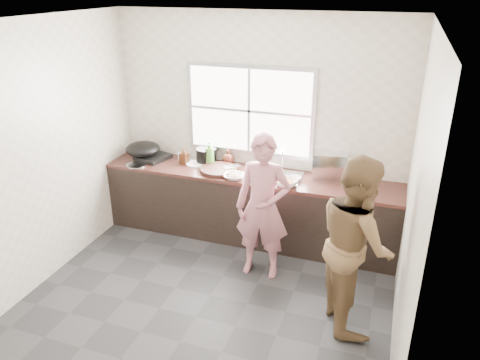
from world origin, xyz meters
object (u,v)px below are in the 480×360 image
(bowl_held, at_px, (295,178))
(pot_lid_right, at_px, (192,160))
(black_pot, at_px, (206,155))
(plate_food, at_px, (196,164))
(burner, at_px, (153,157))
(wok, at_px, (143,149))
(cutting_board, at_px, (219,170))
(pot_lid_left, at_px, (136,165))
(glass_jar, at_px, (180,157))
(bottle_brown_tall, at_px, (184,156))
(woman, at_px, (263,212))
(dish_rack, at_px, (329,164))
(bowl_mince, at_px, (234,176))
(bottle_green, at_px, (210,153))
(person_side, at_px, (356,243))
(bottle_brown_short, at_px, (228,157))
(bowl_crabs, at_px, (286,183))

(bowl_held, distance_m, pot_lid_right, 1.42)
(bowl_held, xyz_separation_m, pot_lid_right, (-1.41, 0.22, -0.03))
(black_pot, height_order, plate_food, black_pot)
(black_pot, relative_size, pot_lid_right, 1.17)
(burner, height_order, wok, wok)
(cutting_board, xyz_separation_m, pot_lid_left, (-1.05, -0.15, -0.02))
(glass_jar, bearing_deg, pot_lid_right, 24.40)
(glass_jar, xyz_separation_m, pot_lid_right, (0.13, 0.06, -0.04))
(bowl_held, bearing_deg, plate_food, 176.03)
(glass_jar, bearing_deg, wok, -165.75)
(cutting_board, xyz_separation_m, bottle_brown_tall, (-0.51, 0.10, 0.07))
(woman, bearing_deg, cutting_board, 137.06)
(bowl_held, relative_size, dish_rack, 0.49)
(bowl_mince, xyz_separation_m, black_pot, (-0.51, 0.39, 0.06))
(bottle_green, bearing_deg, plate_food, -163.09)
(person_side, bearing_deg, black_pot, 33.27)
(cutting_board, bearing_deg, burner, 173.02)
(bottle_green, bearing_deg, bottle_brown_short, 30.85)
(bowl_mince, distance_m, burner, 1.24)
(bowl_crabs, xyz_separation_m, dish_rack, (0.41, 0.44, 0.12))
(glass_jar, relative_size, pot_lid_right, 0.43)
(bottle_brown_tall, height_order, pot_lid_right, bottle_brown_tall)
(bowl_held, distance_m, burner, 1.90)
(bowl_mince, relative_size, bottle_green, 0.76)
(burner, bearing_deg, bottle_green, 3.70)
(pot_lid_right, bearing_deg, dish_rack, 1.13)
(cutting_board, bearing_deg, person_side, -32.23)
(pot_lid_right, bearing_deg, bottle_brown_short, 4.57)
(person_side, bearing_deg, dish_rack, -4.29)
(woman, bearing_deg, bowl_crabs, 72.72)
(dish_rack, bearing_deg, bottle_green, 173.52)
(plate_food, bearing_deg, burner, 179.79)
(bowl_held, distance_m, glass_jar, 1.55)
(wok, bearing_deg, black_pot, 11.40)
(bowl_crabs, distance_m, bottle_brown_tall, 1.41)
(glass_jar, bearing_deg, bowl_held, -6.07)
(cutting_board, height_order, burner, burner)
(bowl_mince, xyz_separation_m, pot_lid_right, (-0.72, 0.40, -0.02))
(person_side, relative_size, bowl_mince, 7.03)
(woman, relative_size, black_pot, 5.82)
(person_side, distance_m, glass_jar, 2.70)
(bowl_crabs, bearing_deg, person_side, -47.43)
(cutting_board, distance_m, bottle_brown_tall, 0.52)
(person_side, height_order, pot_lid_right, person_side)
(person_side, bearing_deg, cutting_board, 34.68)
(bowl_crabs, xyz_separation_m, burner, (-1.84, 0.27, -0.01))
(woman, relative_size, bottle_green, 4.79)
(person_side, relative_size, dish_rack, 4.11)
(person_side, height_order, bottle_brown_tall, person_side)
(cutting_board, xyz_separation_m, pot_lid_right, (-0.47, 0.25, -0.02))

